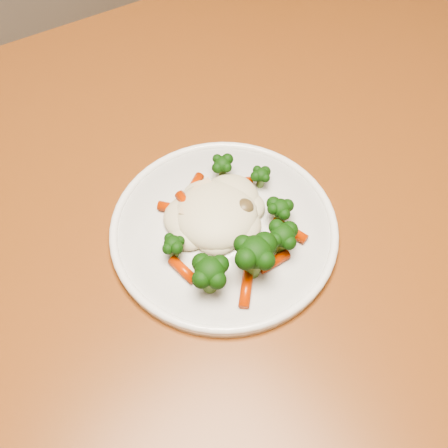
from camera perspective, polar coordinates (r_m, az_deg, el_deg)
name	(u,v)px	position (r m, az deg, el deg)	size (l,w,h in m)	color
dining_table	(204,229)	(0.80, -2.03, -0.53)	(1.32, 0.99, 0.75)	brown
plate	(224,231)	(0.67, 0.00, -0.67)	(0.27, 0.27, 0.01)	white
meal	(229,226)	(0.64, 0.54, -0.26)	(0.18, 0.18, 0.05)	beige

